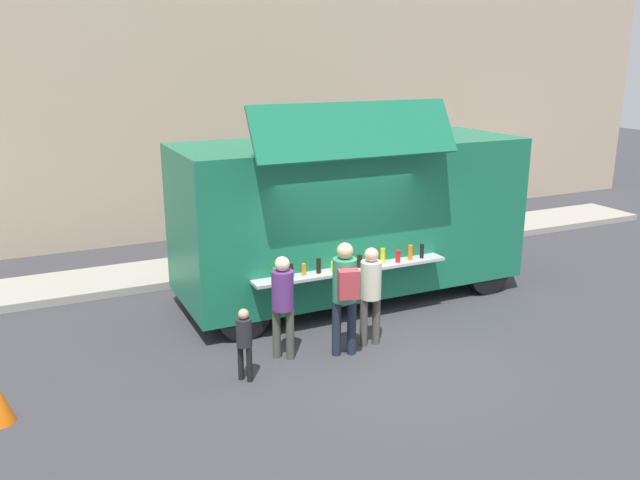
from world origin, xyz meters
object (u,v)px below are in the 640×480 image
(food_truck_main, at_px, (351,214))
(customer_rear_waiting, at_px, (283,298))
(trash_bin, at_px, (459,223))
(customer_front_ordering, at_px, (371,288))
(child_near_queue, at_px, (244,338))
(customer_mid_with_backpack, at_px, (345,288))

(food_truck_main, xyz_separation_m, customer_rear_waiting, (-2.14, -1.92, -0.65))
(food_truck_main, relative_size, trash_bin, 7.42)
(food_truck_main, bearing_deg, customer_front_ordering, -109.49)
(food_truck_main, xyz_separation_m, trash_bin, (4.28, 2.32, -1.19))
(trash_bin, xyz_separation_m, child_near_queue, (-7.18, -4.67, 0.22))
(food_truck_main, distance_m, customer_front_ordering, 2.29)
(trash_bin, xyz_separation_m, customer_rear_waiting, (-6.42, -4.24, 0.53))
(customer_mid_with_backpack, bearing_deg, child_near_queue, 109.60)
(trash_bin, relative_size, child_near_queue, 0.79)
(customer_front_ordering, relative_size, customer_rear_waiting, 1.00)
(customer_front_ordering, bearing_deg, customer_mid_with_backpack, 115.47)
(food_truck_main, height_order, customer_rear_waiting, food_truck_main)
(food_truck_main, distance_m, customer_mid_with_backpack, 2.63)
(food_truck_main, relative_size, customer_mid_with_backpack, 3.55)
(customer_mid_with_backpack, height_order, child_near_queue, customer_mid_with_backpack)
(customer_front_ordering, distance_m, customer_rear_waiting, 1.42)
(customer_mid_with_backpack, bearing_deg, trash_bin, -34.84)
(customer_mid_with_backpack, relative_size, child_near_queue, 1.65)
(customer_front_ordering, bearing_deg, customer_rear_waiting, 91.59)
(trash_bin, xyz_separation_m, customer_mid_with_backpack, (-5.55, -4.56, 0.66))
(customer_mid_with_backpack, distance_m, customer_rear_waiting, 0.94)
(customer_rear_waiting, relative_size, child_near_queue, 1.49)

